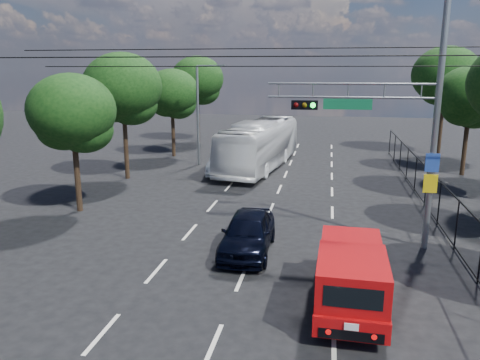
% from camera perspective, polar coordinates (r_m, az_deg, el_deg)
% --- Properties ---
extents(ground, '(120.00, 120.00, 0.00)m').
position_cam_1_polar(ground, '(12.50, -3.34, -19.52)').
color(ground, black).
rests_on(ground, ground).
extents(lane_markings, '(6.12, 38.00, 0.01)m').
position_cam_1_polar(lane_markings, '(25.24, 4.35, -2.24)').
color(lane_markings, beige).
rests_on(lane_markings, ground).
extents(signal_mast, '(6.43, 0.39, 9.50)m').
position_cam_1_polar(signal_mast, '(18.42, 19.16, 7.85)').
color(signal_mast, slate).
rests_on(signal_mast, ground).
extents(streetlight_left, '(2.09, 0.22, 7.08)m').
position_cam_1_polar(streetlight_left, '(33.51, -4.89, 8.47)').
color(streetlight_left, slate).
rests_on(streetlight_left, ground).
extents(utility_wires, '(22.00, 5.04, 0.74)m').
position_cam_1_polar(utility_wires, '(19.18, 2.94, 14.70)').
color(utility_wires, black).
rests_on(utility_wires, ground).
extents(fence_right, '(0.06, 34.03, 2.00)m').
position_cam_1_polar(fence_right, '(23.60, 22.53, -1.77)').
color(fence_right, black).
rests_on(fence_right, ground).
extents(tree_right_d, '(4.32, 4.32, 7.02)m').
position_cam_1_polar(tree_right_d, '(33.43, 26.26, 8.72)').
color(tree_right_d, black).
rests_on(tree_right_d, ground).
extents(tree_right_e, '(5.28, 5.28, 8.58)m').
position_cam_1_polar(tree_right_e, '(41.20, 23.78, 11.10)').
color(tree_right_e, black).
rests_on(tree_right_e, ground).
extents(tree_left_b, '(4.08, 4.08, 6.63)m').
position_cam_1_polar(tree_left_b, '(23.49, -19.68, 7.23)').
color(tree_left_b, black).
rests_on(tree_left_b, ground).
extents(tree_left_c, '(4.80, 4.80, 7.80)m').
position_cam_1_polar(tree_left_c, '(29.92, -14.04, 10.33)').
color(tree_left_c, black).
rests_on(tree_left_c, ground).
extents(tree_left_d, '(4.20, 4.20, 6.83)m').
position_cam_1_polar(tree_left_d, '(37.24, -8.25, 10.07)').
color(tree_left_d, black).
rests_on(tree_left_d, ground).
extents(tree_left_e, '(4.92, 4.92, 7.99)m').
position_cam_1_polar(tree_left_e, '(44.90, -5.19, 11.74)').
color(tree_left_e, black).
rests_on(tree_left_e, ground).
extents(red_pickup, '(2.02, 5.19, 1.91)m').
position_cam_1_polar(red_pickup, '(14.09, 13.33, -11.16)').
color(red_pickup, black).
rests_on(red_pickup, ground).
extents(navy_hatchback, '(1.88, 4.53, 1.53)m').
position_cam_1_polar(navy_hatchback, '(17.77, 0.96, -6.42)').
color(navy_hatchback, black).
rests_on(navy_hatchback, ground).
extents(white_bus, '(4.32, 12.14, 3.31)m').
position_cam_1_polar(white_bus, '(32.67, 2.44, 4.34)').
color(white_bus, silver).
rests_on(white_bus, ground).
extents(white_van, '(1.87, 4.72, 1.53)m').
position_cam_1_polar(white_van, '(31.03, -1.94, 2.19)').
color(white_van, white).
rests_on(white_van, ground).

